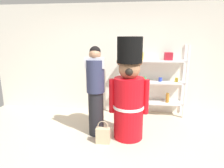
# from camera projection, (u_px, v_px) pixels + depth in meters

# --- Properties ---
(ground_plane) EXTENTS (6.40, 6.40, 0.00)m
(ground_plane) POSITION_uv_depth(u_px,v_px,m) (109.00, 162.00, 2.82)
(ground_plane) COLOR beige
(back_wall) EXTENTS (6.40, 0.12, 2.60)m
(back_wall) POSITION_uv_depth(u_px,v_px,m) (120.00, 59.00, 4.65)
(back_wall) COLOR silver
(back_wall) RESTS_ON ground_plane
(merchandise_shelf) EXTENTS (1.51, 0.35, 1.66)m
(merchandise_shelf) POSITION_uv_depth(u_px,v_px,m) (152.00, 79.00, 4.45)
(merchandise_shelf) COLOR white
(merchandise_shelf) RESTS_ON ground_plane
(teddy_bear_guard) EXTENTS (0.71, 0.56, 1.82)m
(teddy_bear_guard) POSITION_uv_depth(u_px,v_px,m) (129.00, 94.00, 3.37)
(teddy_bear_guard) COLOR red
(teddy_bear_guard) RESTS_ON ground_plane
(person_shopper) EXTENTS (0.35, 0.33, 1.66)m
(person_shopper) POSITION_uv_depth(u_px,v_px,m) (96.00, 90.00, 3.47)
(person_shopper) COLOR black
(person_shopper) RESTS_ON ground_plane
(shopping_bag) EXTENTS (0.25, 0.11, 0.41)m
(shopping_bag) POSITION_uv_depth(u_px,v_px,m) (103.00, 135.00, 3.31)
(shopping_bag) COLOR #C1AD89
(shopping_bag) RESTS_ON ground_plane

